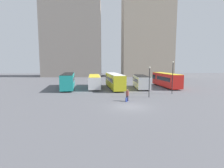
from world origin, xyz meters
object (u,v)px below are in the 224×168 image
bus_4 (166,80)px  traveler (127,94)px  lamp_post_0 (173,75)px  lamp_post_1 (149,79)px  bus_2 (114,80)px  bus_3 (141,81)px  suitcase (126,100)px  bus_1 (94,81)px  bus_0 (68,80)px

bus_4 → traveler: size_ratio=6.84×
lamp_post_0 → lamp_post_1: size_ratio=1.18×
bus_2 → bus_3: bearing=-96.3°
suitcase → lamp_post_1: lamp_post_1 is taller
bus_3 → lamp_post_1: bearing=177.5°
bus_2 → traveler: (1.15, -13.34, -0.75)m
bus_2 → lamp_post_1: 11.84m
bus_1 → bus_3: (10.53, -1.44, 0.01)m
bus_0 → suitcase: bus_0 is taller
bus_0 → suitcase: 18.45m
bus_1 → suitcase: size_ratio=13.09×
bus_3 → lamp_post_0: lamp_post_0 is taller
bus_3 → bus_4: size_ratio=0.77×
bus_0 → bus_3: bearing=-100.5°
bus_4 → lamp_post_0: lamp_post_0 is taller
bus_1 → lamp_post_1: 15.53m
traveler → bus_3: bearing=-25.1°
bus_2 → lamp_post_1: bearing=-161.0°
bus_3 → suitcase: (-5.04, -13.85, -1.24)m
bus_3 → bus_4: 6.61m
bus_0 → bus_2: 10.40m
traveler → suitcase: size_ratio=1.98×
bus_4 → lamp_post_1: 14.54m
bus_1 → bus_4: bus_4 is taller
bus_1 → bus_2: size_ratio=0.92×
bus_2 → suitcase: bus_2 is taller
traveler → suitcase: bearing=151.1°
suitcase → bus_2: bearing=-1.4°
traveler → bus_0: bearing=34.2°
bus_3 → lamp_post_1: size_ratio=1.83×
suitcase → lamp_post_1: bearing=-57.6°
bus_0 → bus_4: size_ratio=1.07×
bus_2 → lamp_post_0: bearing=-132.9°
bus_0 → suitcase: size_ratio=14.45×
bus_0 → traveler: 18.16m
bus_4 → bus_2: bearing=94.8°
bus_1 → bus_4: bearing=-92.0°
traveler → lamp_post_0: size_ratio=0.29×
lamp_post_1 → suitcase: bearing=-142.4°
bus_2 → bus_3: (5.98, 0.03, -0.23)m
bus_4 → bus_1: bearing=87.5°
bus_3 → bus_2: bearing=92.6°
bus_0 → bus_3: bus_0 is taller
bus_1 → bus_4: size_ratio=0.97×
bus_4 → traveler: bearing=139.7°
traveler → lamp_post_1: bearing=-60.6°
traveler → suitcase: (-0.21, -0.47, -0.73)m
lamp_post_0 → bus_3: bearing=119.1°
bus_3 → lamp_post_0: 8.81m
bus_2 → suitcase: size_ratio=14.22×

